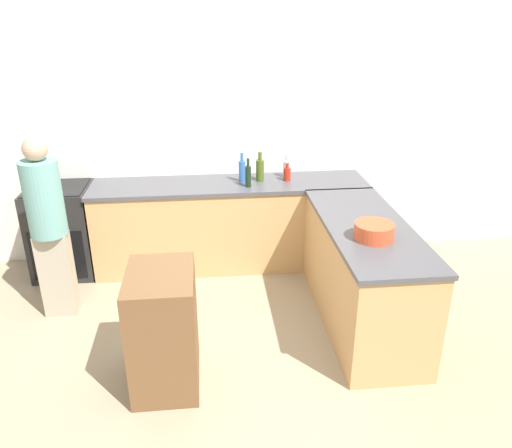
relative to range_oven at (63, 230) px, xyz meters
name	(u,v)px	position (x,y,z in m)	size (l,w,h in m)	color
ground_plane	(245,365)	(1.73, -1.73, -0.47)	(14.00, 14.00, 0.00)	tan
wall_back	(227,134)	(1.73, 0.33, 0.88)	(8.00, 0.06, 2.70)	white
counter_back	(231,224)	(1.73, -0.01, 0.00)	(2.83, 0.64, 0.93)	tan
counter_peninsula	(362,273)	(2.80, -1.21, 0.00)	(0.69, 1.81, 0.93)	tan
range_oven	(63,230)	(0.00, 0.00, 0.00)	(0.61, 0.60, 0.94)	black
island_table	(164,329)	(1.14, -1.84, -0.01)	(0.47, 0.64, 0.91)	brown
mixing_bowl	(374,231)	(2.76, -1.48, 0.52)	(0.31, 0.31, 0.13)	#DB512D
wine_bottle_dark	(248,176)	(1.91, -0.15, 0.57)	(0.06, 0.06, 0.29)	black
olive_oil_bottle	(260,169)	(2.04, 0.02, 0.58)	(0.08, 0.08, 0.31)	#475B1E
hot_sauce_bottle	(287,174)	(2.32, 0.00, 0.53)	(0.07, 0.07, 0.19)	red
vinegar_bottle_clear	(287,168)	(2.34, 0.12, 0.55)	(0.08, 0.08, 0.24)	silver
water_bottle_blue	(242,170)	(1.86, 0.01, 0.58)	(0.07, 0.07, 0.31)	#386BB7
person_by_range	(48,223)	(0.13, -0.81, 0.43)	(0.31, 0.31, 1.64)	#ADA38E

